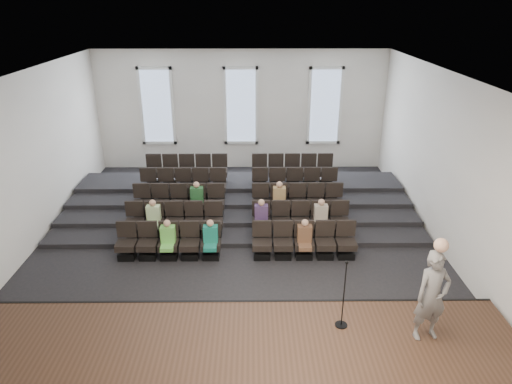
% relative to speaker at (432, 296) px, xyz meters
% --- Properties ---
extents(ground, '(14.00, 14.00, 0.00)m').
position_rel_speaker_xyz_m(ground, '(-3.98, 4.52, -1.48)').
color(ground, black).
rests_on(ground, ground).
extents(ceiling, '(12.00, 14.00, 0.02)m').
position_rel_speaker_xyz_m(ceiling, '(-3.98, 4.52, 3.53)').
color(ceiling, white).
rests_on(ceiling, ground).
extents(wall_back, '(12.00, 0.04, 5.00)m').
position_rel_speaker_xyz_m(wall_back, '(-3.98, 11.54, 1.02)').
color(wall_back, white).
rests_on(wall_back, ground).
extents(wall_front, '(12.00, 0.04, 5.00)m').
position_rel_speaker_xyz_m(wall_front, '(-3.98, -2.50, 1.02)').
color(wall_front, white).
rests_on(wall_front, ground).
extents(wall_left, '(0.04, 14.00, 5.00)m').
position_rel_speaker_xyz_m(wall_left, '(-10.00, 4.52, 1.02)').
color(wall_left, white).
rests_on(wall_left, ground).
extents(wall_right, '(0.04, 14.00, 5.00)m').
position_rel_speaker_xyz_m(wall_right, '(2.04, 4.52, 1.02)').
color(wall_right, white).
rests_on(wall_right, ground).
extents(stage, '(11.80, 3.60, 0.50)m').
position_rel_speaker_xyz_m(stage, '(-3.98, -0.58, -1.23)').
color(stage, '#41291C').
rests_on(stage, ground).
extents(stage_lip, '(11.80, 0.06, 0.52)m').
position_rel_speaker_xyz_m(stage_lip, '(-3.98, 1.19, -1.23)').
color(stage_lip, black).
rests_on(stage_lip, ground).
extents(risers, '(11.80, 4.80, 0.60)m').
position_rel_speaker_xyz_m(risers, '(-3.98, 7.69, -1.28)').
color(risers, black).
rests_on(risers, ground).
extents(seating_rows, '(6.80, 4.70, 1.67)m').
position_rel_speaker_xyz_m(seating_rows, '(-3.98, 6.06, -0.80)').
color(seating_rows, black).
rests_on(seating_rows, ground).
extents(windows, '(8.44, 0.10, 3.24)m').
position_rel_speaker_xyz_m(windows, '(-3.98, 11.47, 1.22)').
color(windows, white).
rests_on(windows, wall_back).
extents(audience, '(5.45, 2.64, 1.10)m').
position_rel_speaker_xyz_m(audience, '(-3.98, 4.84, -0.67)').
color(audience, '#6AC850').
rests_on(audience, seating_rows).
extents(speaker, '(0.79, 0.60, 1.95)m').
position_rel_speaker_xyz_m(speaker, '(0.00, 0.00, 0.00)').
color(speaker, slate).
rests_on(speaker, stage).
extents(mic_stand, '(0.26, 0.26, 1.58)m').
position_rel_speaker_xyz_m(mic_stand, '(-1.66, 0.34, -0.51)').
color(mic_stand, black).
rests_on(mic_stand, stage).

